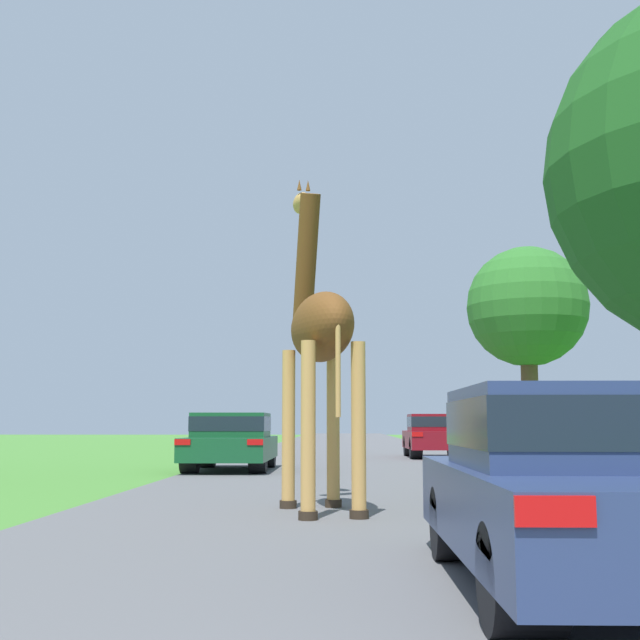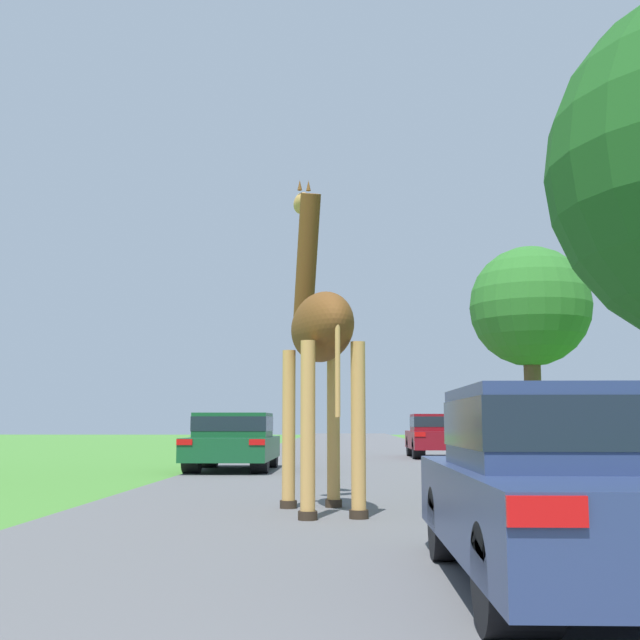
{
  "view_description": "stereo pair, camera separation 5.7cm",
  "coord_description": "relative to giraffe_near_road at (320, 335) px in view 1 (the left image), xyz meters",
  "views": [
    {
      "loc": [
        -0.4,
        -0.26,
        1.13
      ],
      "look_at": [
        -0.67,
        10.1,
        2.47
      ],
      "focal_mm": 45.0,
      "sensor_mm": 36.0,
      "label": 1
    },
    {
      "loc": [
        -0.34,
        -0.25,
        1.13
      ],
      "look_at": [
        -0.67,
        10.1,
        2.47
      ],
      "focal_mm": 45.0,
      "sensor_mm": 36.0,
      "label": 2
    }
  ],
  "objects": [
    {
      "name": "road",
      "position": [
        0.68,
        19.78,
        -2.29
      ],
      "size": [
        8.05,
        120.0,
        0.0
      ],
      "color": "#5B5B5E",
      "rests_on": "ground"
    },
    {
      "name": "giraffe_near_road",
      "position": [
        0.0,
        0.0,
        0.0
      ],
      "size": [
        1.17,
        2.67,
        4.73
      ],
      "rotation": [
        0.0,
        0.0,
        0.24
      ],
      "color": "tan",
      "rests_on": "ground"
    },
    {
      "name": "car_lead_maroon",
      "position": [
        2.04,
        -4.81,
        -1.56
      ],
      "size": [
        1.99,
        4.04,
        1.38
      ],
      "color": "navy",
      "rests_on": "ground"
    },
    {
      "name": "car_queue_right",
      "position": [
        -2.39,
        9.14,
        -1.56
      ],
      "size": [
        1.95,
        4.02,
        1.38
      ],
      "color": "#144C28",
      "rests_on": "ground"
    },
    {
      "name": "car_queue_left",
      "position": [
        3.42,
        16.65,
        -1.52
      ],
      "size": [
        1.91,
        4.0,
        1.43
      ],
      "color": "maroon",
      "rests_on": "ground"
    },
    {
      "name": "tree_right_cluster",
      "position": [
        6.64,
        16.71,
        2.74
      ],
      "size": [
        4.09,
        4.09,
        7.13
      ],
      "color": "brown",
      "rests_on": "ground"
    }
  ]
}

